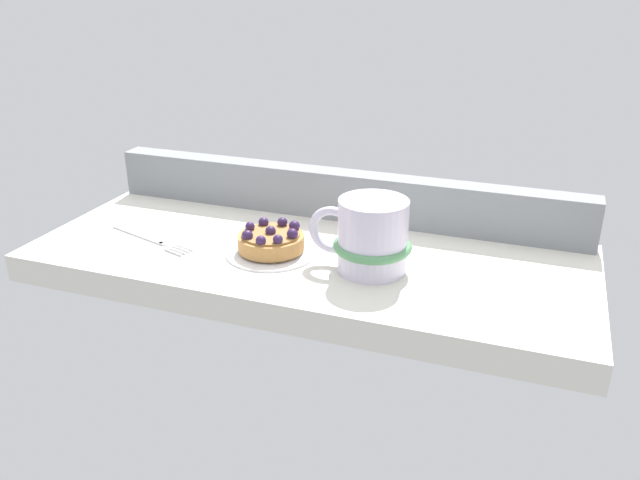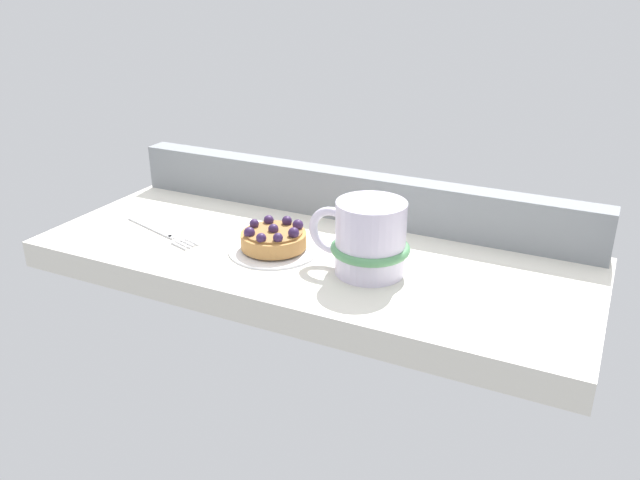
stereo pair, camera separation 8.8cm
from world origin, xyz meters
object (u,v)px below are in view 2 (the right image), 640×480
object	(u,v)px
raspberry_tart	(274,238)
coffee_mug	(368,239)
dessert_fork	(160,231)
dessert_plate	(274,249)

from	to	relation	value
raspberry_tart	coffee_mug	bearing A→B (deg)	-1.50
raspberry_tart	coffee_mug	size ratio (longest dim) A/B	0.66
raspberry_tart	dessert_fork	world-z (taller)	raspberry_tart
dessert_plate	dessert_fork	size ratio (longest dim) A/B	0.79
coffee_mug	dessert_fork	world-z (taller)	coffee_mug
dessert_plate	raspberry_tart	size ratio (longest dim) A/B	1.39
raspberry_tart	dessert_fork	bearing A→B (deg)	-173.93
dessert_plate	raspberry_tart	bearing A→B (deg)	-10.64
coffee_mug	raspberry_tart	bearing A→B (deg)	178.50
raspberry_tart	dessert_plate	bearing A→B (deg)	169.36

